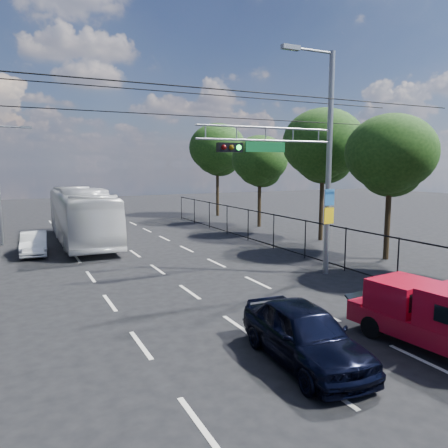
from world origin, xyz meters
TOP-DOWN VIEW (x-y plane):
  - ground at (0.00, 0.00)m, footprint 120.00×120.00m
  - lane_markings at (-0.00, 14.00)m, footprint 6.12×38.00m
  - signal_mast at (5.28, 7.99)m, footprint 6.43×0.39m
  - streetlight_left at (-6.33, 22.00)m, footprint 2.09×0.22m
  - utility_wires at (0.00, 8.83)m, footprint 22.00×5.04m
  - fence_right at (7.60, 12.17)m, footprint 0.06×34.03m
  - tree_right_b at (11.22, 9.02)m, footprint 4.50×4.50m
  - tree_right_c at (11.82, 15.02)m, footprint 5.10×5.10m
  - tree_right_d at (11.42, 22.02)m, footprint 4.32×4.32m
  - tree_right_e at (11.62, 30.02)m, footprint 5.28×5.28m
  - red_pickup at (3.85, 0.25)m, footprint 2.16×4.82m
  - navy_hatchback at (0.32, 1.22)m, footprint 2.10×4.43m
  - white_bus at (-2.00, 20.94)m, footprint 2.99×12.07m
  - white_van at (-4.92, 18.18)m, footprint 1.57×3.81m

SIDE VIEW (x-z plane):
  - ground at x=0.00m, z-range 0.00..0.00m
  - lane_markings at x=0.00m, z-range 0.00..0.01m
  - white_van at x=-4.92m, z-range 0.00..1.23m
  - navy_hatchback at x=0.32m, z-range 0.00..1.46m
  - red_pickup at x=3.85m, z-range 0.06..1.80m
  - fence_right at x=7.60m, z-range 0.03..2.03m
  - white_bus at x=-2.00m, z-range 0.00..3.35m
  - streetlight_left at x=-6.33m, z-range 0.40..7.48m
  - tree_right_d at x=11.42m, z-range 1.34..8.36m
  - tree_right_b at x=11.22m, z-range 1.40..8.71m
  - signal_mast at x=5.28m, z-range 0.49..9.99m
  - tree_right_c at x=11.82m, z-range 1.59..9.88m
  - tree_right_e at x=11.62m, z-range 1.65..10.23m
  - utility_wires at x=0.00m, z-range 6.86..7.60m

